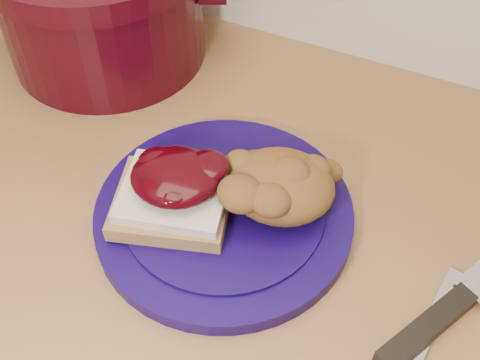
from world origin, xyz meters
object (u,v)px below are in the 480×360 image
at_px(chef_knife, 456,303).
at_px(butter_knife, 422,343).
at_px(plate, 224,214).
at_px(dutch_oven, 102,1).

xyz_separation_m(chef_knife, butter_knife, (-0.02, -0.05, -0.01)).
xyz_separation_m(plate, butter_knife, (0.23, -0.06, -0.01)).
bearing_deg(butter_knife, chef_knife, -12.79).
distance_m(chef_knife, dutch_oven, 0.58).
distance_m(plate, dutch_oven, 0.35).
relative_size(butter_knife, dutch_oven, 0.50).
xyz_separation_m(chef_knife, dutch_oven, (-0.53, 0.21, 0.07)).
distance_m(chef_knife, butter_knife, 0.06).
distance_m(plate, chef_knife, 0.25).
height_order(butter_knife, dutch_oven, dutch_oven).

